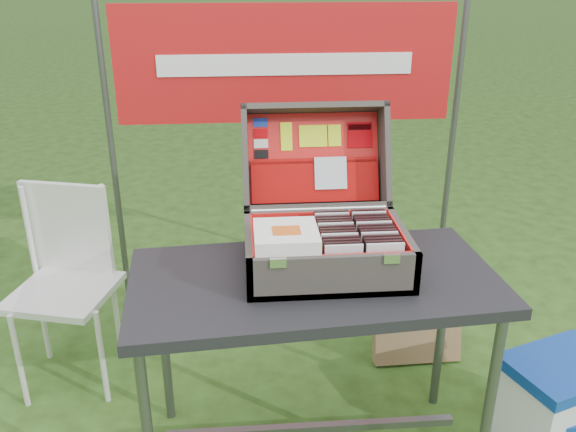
{
  "coord_description": "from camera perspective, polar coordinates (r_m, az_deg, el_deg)",
  "views": [
    {
      "loc": [
        -0.22,
        -1.82,
        1.77
      ],
      "look_at": [
        -0.07,
        0.1,
        0.95
      ],
      "focal_mm": 38.0,
      "sensor_mm": 36.0,
      "label": 1
    }
  ],
  "objects": [
    {
      "name": "suitcase_lid_liner",
      "position": [
        2.34,
        2.41,
        5.45
      ],
      "size": [
        0.5,
        0.13,
        0.32
      ],
      "primitive_type": "cube",
      "rotation": [
        -1.95,
        0.0,
        0.0
      ],
      "color": "red",
      "rests_on": "suitcase_lid_back"
    },
    {
      "name": "cd_left_6",
      "position": [
        2.05,
        4.61,
        -2.9
      ],
      "size": [
        0.12,
        0.01,
        0.14
      ],
      "primitive_type": "cube",
      "color": "black",
      "rests_on": "suitcase_liner_floor"
    },
    {
      "name": "cd_left_11",
      "position": [
        2.14,
        4.17,
        -1.65
      ],
      "size": [
        0.12,
        0.01,
        0.14
      ],
      "primitive_type": "cube",
      "color": "black",
      "rests_on": "suitcase_liner_floor"
    },
    {
      "name": "songbook_0",
      "position": [
        1.96,
        -0.18,
        -2.41
      ],
      "size": [
        0.2,
        0.2,
        0.0
      ],
      "primitive_type": "cube",
      "color": "white",
      "rests_on": "suitcase_base_wall_front"
    },
    {
      "name": "suitcase_base_wall_back",
      "position": [
        2.24,
        2.92,
        -1.19
      ],
      "size": [
        0.55,
        0.02,
        0.15
      ],
      "primitive_type": "cube",
      "color": "#3D3A34",
      "rests_on": "table_top"
    },
    {
      "name": "cd_right_1",
      "position": [
        1.98,
        8.87,
        -4.1
      ],
      "size": [
        0.12,
        0.01,
        0.14
      ],
      "primitive_type": "cube",
      "color": "black",
      "rests_on": "suitcase_liner_floor"
    },
    {
      "name": "suitcase_base_bottom",
      "position": [
        2.1,
        3.53,
        -4.81
      ],
      "size": [
        0.55,
        0.39,
        0.02
      ],
      "primitive_type": "cube",
      "color": "#3D3A34",
      "rests_on": "table_top"
    },
    {
      "name": "suitcase_liner_wall_front",
      "position": [
        1.92,
        4.29,
        -5.26
      ],
      "size": [
        0.5,
        0.01,
        0.12
      ],
      "primitive_type": "cube",
      "color": "red",
      "rests_on": "suitcase_base_bottom"
    },
    {
      "name": "chair_leg_br",
      "position": [
        3.0,
        -15.76,
        -8.83
      ],
      "size": [
        0.02,
        0.02,
        0.45
      ],
      "primitive_type": "cylinder",
      "color": "silver",
      "rests_on": "ground"
    },
    {
      "name": "suitcase_pocket_edge",
      "position": [
        2.32,
        2.49,
        5.18
      ],
      "size": [
        0.47,
        0.03,
        0.03
      ],
      "primitive_type": "cube",
      "rotation": [
        -1.95,
        0.0,
        0.0
      ],
      "color": "#980706",
      "rests_on": "suitcase_lid_pocket"
    },
    {
      "name": "suitcase_liner_floor",
      "position": [
        2.09,
        3.54,
        -4.48
      ],
      "size": [
        0.5,
        0.35,
        0.01
      ],
      "primitive_type": "cube",
      "color": "red",
      "rests_on": "suitcase_base_bottom"
    },
    {
      "name": "cd_left_1",
      "position": [
        1.95,
        5.1,
        -4.28
      ],
      "size": [
        0.12,
        0.01,
        0.14
      ],
      "primitive_type": "cube",
      "color": "black",
      "rests_on": "suitcase_liner_floor"
    },
    {
      "name": "cd_left_3",
      "position": [
        1.99,
        4.9,
        -3.71
      ],
      "size": [
        0.12,
        0.01,
        0.14
      ],
      "primitive_type": "cube",
      "color": "black",
      "rests_on": "suitcase_liner_floor"
    },
    {
      "name": "cd_left_8",
      "position": [
        2.09,
        4.43,
        -2.39
      ],
      "size": [
        0.12,
        0.01,
        0.14
      ],
      "primitive_type": "cube",
      "color": "silver",
      "rests_on": "suitcase_liner_floor"
    },
    {
      "name": "suitcase_pocket_cd",
      "position": [
        2.31,
        4.01,
        4.03
      ],
      "size": [
        0.12,
        0.05,
        0.12
      ],
      "primitive_type": "cube",
      "rotation": [
        -1.95,
        0.0,
        0.0
      ],
      "color": "silver",
      "rests_on": "suitcase_lid_pocket"
    },
    {
      "name": "banner_text",
      "position": [
        2.94,
        -0.22,
        13.99
      ],
      "size": [
        1.2,
        0.0,
        0.1
      ],
      "primitive_type": "cube",
      "color": "white",
      "rests_on": "banner"
    },
    {
      "name": "cd_right_11",
      "position": [
        2.17,
        7.62,
        -1.52
      ],
      "size": [
        0.12,
        0.01,
        0.14
      ],
      "primitive_type": "cube",
      "color": "black",
      "rests_on": "suitcase_liner_floor"
    },
    {
      "name": "songbook_graphic",
      "position": [
        1.93,
        -0.16,
        -1.36
      ],
      "size": [
        0.09,
        0.07,
        0.0
      ],
      "primitive_type": "cube",
      "color": "#D85919",
      "rests_on": "songbook_8"
    },
    {
      "name": "suitcase_lid_back",
      "position": [
        2.36,
        2.37,
        5.42
      ],
      "size": [
        0.55,
        0.17,
        0.37
      ],
      "primitive_type": "cube",
      "rotation": [
        -1.95,
        0.0,
        0.0
      ],
      "color": "#3D3A34",
      "rests_on": "suitcase_base_wall_back"
    },
    {
      "name": "table",
      "position": [
        2.28,
        2.31,
        -14.23
      ],
      "size": [
        1.28,
        0.71,
        0.77
      ],
      "primitive_type": null,
      "rotation": [
        0.0,
        0.0,
        0.08
      ],
      "color": "#232327",
      "rests_on": "ground"
    },
    {
      "name": "cd_right_7",
      "position": [
        2.09,
        8.09,
        -2.5
      ],
      "size": [
        0.12,
        0.01,
        0.14
      ],
      "primitive_type": "cube",
      "color": "black",
      "rests_on": "suitcase_liner_floor"
    },
    {
      "name": "cd_right_9",
      "position": [
        2.13,
        7.85,
        -2.0
      ],
      "size": [
        0.12,
        0.01,
        0.14
      ],
      "primitive_type": "cube",
      "color": "black",
      "rests_on": "suitcase_liner_floor"
    },
    {
      "name": "suitcase",
      "position": [
        2.06,
        3.46,
        1.64
      ],
      "size": [
        0.55,
        0.55,
        0.48
      ],
      "primitive_type": null,
      "color": "#3D3A34",
      "rests_on": "table"
    },
    {
      "name": "suitcase_lid_pocket",
      "position": [
        2.32,
        2.53,
        3.25
      ],
      "size": [
        0.48,
        0.09,
        0.16
      ],
      "primitive_type": "cube",
      "rotation": [
        -1.95,
        0.0,
        0.0
      ],
      "color": "#980706",
      "rests_on": "suitcase_lid_liner"
    },
    {
      "name": "table_brace",
      "position": [
        2.45,
        2.21,
        -19.2
      ],
      "size": [
        1.09,
        0.03,
        0.03
      ],
      "primitive_type": "cube",
      "color": "#59595B",
      "rests_on": "ground"
    },
    {
      "name": "suitcase_lid_rim_right",
      "position": [
        2.34,
        8.97,
        5.63
      ],
      "size": [
        0.02,
        0.28,
        0.42
      ],
      "primitive_type": "cube",
      "rotation": [
        -1.95,
        0.0,
        0.0
      ],
      "color": "#3D3A34",
      "rests_on": "suitcase_lid_back"
    },
    {
      "name": "chair_seat",
      "position": [
        2.79,
        -20.26,
        -6.73
      ],
      "size": [
        0.49,
        0.49,
        0.03
      ],
      "primitive_type": "cube",
      "rotation": [
        0.0,
        0.0,
        -0.26
      ],
      "color": "silver",
      "rests_on": "ground"
    },
    {
      "name": "cd_right_0",
      "position": [
        1.96,
        9.01,
        -4.39
      ],
      "size": [
        0.12,
        0.01,
        0.14
      ],
      "primitive_type": "cube",
      "color": "silver",
      "rests_on": "suitcase_liner_floor"
    },
    {
      "name": "songbook_1",
      "position": [
        1.96,
        -0.18,
        -2.27
      ],
      "size": [
        0.2,
        0.2,
        0.0
      ],
      "primitive_type": "cube",
      "color": "white",
      "rests_on": "suitcase_base_wall_front"
    },
    {
      "name": "cd_right_2",
      "position": [
        2.0,
        8.73,
        -3.82
      ],
      "size": [
        0.12,
        0.01,
        0.14
      ],
      "primitive_type": "cube",
      "color": "black",
      "rests_on": "suitcase_liner_floor"
    },
    {
      "name": "cd_right_6",
      "position": [
        2.07,
        8.21,
        -2.75
      ],
      "size": [
        0.12,
        0.01,
        0.14
      ],
      "primitive_type": "cube",
      "color": "black",
      "rests_on": "suitcase_liner_floor"
    },
    {
      "name": "suitcase_lid_rim_left",
      "position": [
        2.28,
        -4.04,
        5.37
      ],
      "size": [
        0.02,
        0.28,
        0.42
      ],
      "primitive_type": "cube",
      "rotation": [
        -1.95,
        0.0,
        0.0
      ],
      "color": "#3D3A34",
      "rests_on": "suitcase_lid_back"
    },
    {
      "name": "lid_sticker_cc_a",
      "position": [
        2.34,
        -2.6,
        8.73
      ],
      "size": [
        0.05,
        0.02,
        0.03
      ],
      "primitive_type": "cube",
      "rotation": [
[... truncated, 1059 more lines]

